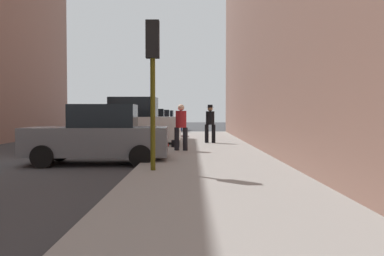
% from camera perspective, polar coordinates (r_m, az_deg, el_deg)
% --- Properties ---
extents(ground_plane, '(120.00, 120.00, 0.00)m').
position_cam_1_polar(ground_plane, '(13.60, -23.67, -4.64)').
color(ground_plane, '#38383A').
extents(sidewalk, '(4.00, 40.00, 0.15)m').
position_cam_1_polar(sidewalk, '(12.47, 2.57, -4.72)').
color(sidewalk, gray).
rests_on(sidewalk, ground_plane).
extents(parked_gray_coupe, '(4.26, 2.18, 1.79)m').
position_cam_1_polar(parked_gray_coupe, '(13.14, -12.28, -1.03)').
color(parked_gray_coupe, slate).
rests_on(parked_gray_coupe, ground_plane).
extents(parked_white_van, '(4.65, 2.15, 2.25)m').
position_cam_1_polar(parked_white_van, '(19.57, -8.20, 0.51)').
color(parked_white_van, silver).
rests_on(parked_white_van, ground_plane).
extents(parked_red_hatchback, '(4.26, 2.18, 1.79)m').
position_cam_1_polar(parked_red_hatchback, '(26.03, -6.16, 0.47)').
color(parked_red_hatchback, '#B2191E').
rests_on(parked_red_hatchback, ground_plane).
extents(parked_blue_sedan, '(4.22, 2.10, 1.79)m').
position_cam_1_polar(parked_blue_sedan, '(32.43, -4.93, 0.77)').
color(parked_blue_sedan, navy).
rests_on(parked_blue_sedan, ground_plane).
extents(parked_dark_green_sedan, '(4.24, 2.13, 1.79)m').
position_cam_1_polar(parked_dark_green_sedan, '(39.02, -4.10, 0.97)').
color(parked_dark_green_sedan, '#193828').
rests_on(parked_dark_green_sedan, ground_plane).
extents(fire_hydrant, '(0.42, 0.22, 0.70)m').
position_cam_1_polar(fire_hydrant, '(14.47, -3.93, -2.11)').
color(fire_hydrant, red).
rests_on(fire_hydrant, sidewalk).
extents(traffic_light, '(0.32, 0.32, 3.60)m').
position_cam_1_polar(traffic_light, '(10.43, -5.25, 8.75)').
color(traffic_light, '#514C0F').
rests_on(traffic_light, sidewalk).
extents(pedestrian_in_red_jacket, '(0.52, 0.46, 1.71)m').
position_cam_1_polar(pedestrian_in_red_jacket, '(15.82, -1.46, 0.44)').
color(pedestrian_in_red_jacket, black).
rests_on(pedestrian_in_red_jacket, sidewalk).
extents(pedestrian_with_fedora, '(0.51, 0.43, 1.78)m').
position_cam_1_polar(pedestrian_with_fedora, '(19.94, 2.45, 0.85)').
color(pedestrian_with_fedora, black).
rests_on(pedestrian_with_fedora, sidewalk).
extents(duffel_bag, '(0.32, 0.44, 0.28)m').
position_cam_1_polar(duffel_bag, '(17.55, -2.19, -2.07)').
color(duffel_bag, black).
rests_on(duffel_bag, sidewalk).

